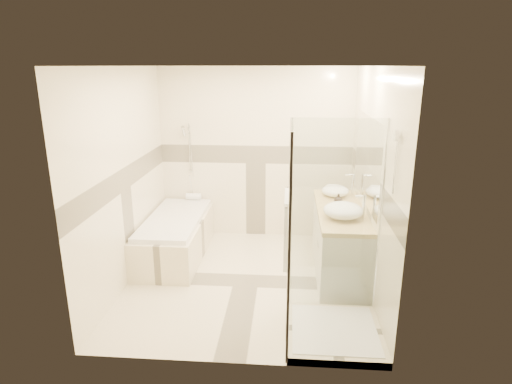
# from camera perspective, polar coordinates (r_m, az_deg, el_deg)

# --- Properties ---
(room) EXTENTS (2.82, 3.02, 2.52)m
(room) POSITION_cam_1_polar(r_m,az_deg,el_deg) (4.83, -0.74, 1.58)
(room) COLOR beige
(room) RESTS_ON ground
(bathtub) EXTENTS (0.75, 1.70, 0.56)m
(bathtub) POSITION_cam_1_polar(r_m,az_deg,el_deg) (5.92, -10.67, -5.56)
(bathtub) COLOR beige
(bathtub) RESTS_ON ground
(vanity) EXTENTS (0.58, 1.62, 0.85)m
(vanity) POSITION_cam_1_polar(r_m,az_deg,el_deg) (5.40, 11.02, -6.45)
(vanity) COLOR silver
(vanity) RESTS_ON ground
(shower_enclosure) EXTENTS (0.96, 0.93, 2.04)m
(shower_enclosure) POSITION_cam_1_polar(r_m,az_deg,el_deg) (4.19, 8.94, -12.17)
(shower_enclosure) COLOR beige
(shower_enclosure) RESTS_ON ground
(vessel_sink_near) EXTENTS (0.36, 0.36, 0.14)m
(vessel_sink_near) POSITION_cam_1_polar(r_m,az_deg,el_deg) (5.72, 10.54, 0.16)
(vessel_sink_near) COLOR white
(vessel_sink_near) RESTS_ON vanity
(vessel_sink_far) EXTENTS (0.44, 0.44, 0.18)m
(vessel_sink_far) POSITION_cam_1_polar(r_m,az_deg,el_deg) (4.91, 11.53, -2.42)
(vessel_sink_far) COLOR white
(vessel_sink_far) RESTS_ON vanity
(faucet_near) EXTENTS (0.13, 0.03, 0.31)m
(faucet_near) POSITION_cam_1_polar(r_m,az_deg,el_deg) (5.72, 12.73, 1.15)
(faucet_near) COLOR silver
(faucet_near) RESTS_ON vanity
(faucet_far) EXTENTS (0.11, 0.03, 0.28)m
(faucet_far) POSITION_cam_1_polar(r_m,az_deg,el_deg) (4.92, 14.07, -1.66)
(faucet_far) COLOR silver
(faucet_far) RESTS_ON vanity
(amenity_bottle_a) EXTENTS (0.07, 0.07, 0.14)m
(amenity_bottle_a) POSITION_cam_1_polar(r_m,az_deg,el_deg) (5.17, 11.17, -1.64)
(amenity_bottle_a) COLOR black
(amenity_bottle_a) RESTS_ON vanity
(amenity_bottle_b) EXTENTS (0.13, 0.13, 0.14)m
(amenity_bottle_b) POSITION_cam_1_polar(r_m,az_deg,el_deg) (5.37, 10.93, -0.95)
(amenity_bottle_b) COLOR black
(amenity_bottle_b) RESTS_ON vanity
(folded_towels) EXTENTS (0.18, 0.26, 0.08)m
(folded_towels) POSITION_cam_1_polar(r_m,az_deg,el_deg) (5.90, 10.34, 0.35)
(folded_towels) COLOR white
(folded_towels) RESTS_ON vanity
(rolled_towel) EXTENTS (0.22, 0.10, 0.10)m
(rolled_towel) POSITION_cam_1_polar(r_m,az_deg,el_deg) (6.50, -8.31, -0.60)
(rolled_towel) COLOR white
(rolled_towel) RESTS_ON bathtub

